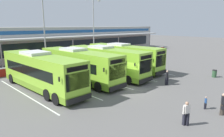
% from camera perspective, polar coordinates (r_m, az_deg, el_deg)
% --- Properties ---
extents(ground_plane, '(200.00, 200.00, 0.00)m').
position_cam_1_polar(ground_plane, '(20.80, 5.15, -5.70)').
color(ground_plane, '#605E5B').
extents(terminal_building, '(70.00, 13.00, 6.00)m').
position_cam_1_polar(terminal_building, '(42.55, -23.84, 6.60)').
color(terminal_building, '#B7B7B2').
rests_on(terminal_building, ground).
extents(red_barrier_wall, '(60.00, 0.40, 1.10)m').
position_cam_1_polar(red_barrier_wall, '(31.69, -15.28, 1.16)').
color(red_barrier_wall, maroon).
rests_on(red_barrier_wall, ground).
extents(coach_bus_leftmost, '(3.20, 12.22, 3.78)m').
position_cam_1_polar(coach_bus_leftmost, '(21.22, -19.43, -1.00)').
color(coach_bus_leftmost, '#8CC633').
rests_on(coach_bus_leftmost, ground).
extents(coach_bus_left_centre, '(3.20, 12.22, 3.78)m').
position_cam_1_polar(coach_bus_left_centre, '(23.49, -9.40, 0.76)').
color(coach_bus_left_centre, '#8CC633').
rests_on(coach_bus_left_centre, ground).
extents(coach_bus_centre, '(3.20, 12.22, 3.78)m').
position_cam_1_polar(coach_bus_centre, '(25.66, -1.66, 1.88)').
color(coach_bus_centre, '#8CC633').
rests_on(coach_bus_centre, ground).
extents(coach_bus_right_centre, '(3.20, 12.22, 3.78)m').
position_cam_1_polar(coach_bus_right_centre, '(29.13, 3.31, 3.09)').
color(coach_bus_right_centre, '#8CC633').
rests_on(coach_bus_right_centre, ground).
extents(bay_stripe_far_west, '(0.14, 13.00, 0.01)m').
position_cam_1_polar(bay_stripe_far_west, '(20.88, -23.69, -6.62)').
color(bay_stripe_far_west, silver).
rests_on(bay_stripe_far_west, ground).
extents(bay_stripe_west, '(0.14, 13.00, 0.01)m').
position_cam_1_polar(bay_stripe_west, '(22.60, -13.74, -4.53)').
color(bay_stripe_west, silver).
rests_on(bay_stripe_west, ground).
extents(bay_stripe_mid_west, '(0.14, 13.00, 0.01)m').
position_cam_1_polar(bay_stripe_mid_west, '(24.92, -5.46, -2.68)').
color(bay_stripe_mid_west, silver).
rests_on(bay_stripe_mid_west, ground).
extents(bay_stripe_centre, '(0.14, 13.00, 0.01)m').
position_cam_1_polar(bay_stripe_centre, '(27.68, 1.28, -1.13)').
color(bay_stripe_centre, silver).
rests_on(bay_stripe_centre, ground).
extents(bay_stripe_mid_east, '(0.14, 13.00, 0.01)m').
position_cam_1_polar(bay_stripe_mid_east, '(30.77, 6.72, 0.14)').
color(bay_stripe_mid_east, silver).
rests_on(bay_stripe_mid_east, ground).
extents(pedestrian_with_handbag, '(0.64, 0.44, 1.62)m').
position_cam_1_polar(pedestrian_with_handbag, '(16.65, 28.86, -8.71)').
color(pedestrian_with_handbag, '#4C4238').
rests_on(pedestrian_with_handbag, ground).
extents(pedestrian_in_dark_coat, '(0.53, 0.39, 1.62)m').
position_cam_1_polar(pedestrian_in_dark_coat, '(14.03, 20.27, -11.63)').
color(pedestrian_in_dark_coat, black).
rests_on(pedestrian_in_dark_coat, ground).
extents(pedestrian_child, '(0.31, 0.23, 1.00)m').
position_cam_1_polar(pedestrian_child, '(17.29, 24.95, -8.68)').
color(pedestrian_child, black).
rests_on(pedestrian_child, ground).
extents(pedestrian_near_bin, '(0.54, 0.31, 1.62)m').
position_cam_1_polar(pedestrian_near_bin, '(22.56, 15.27, -2.36)').
color(pedestrian_near_bin, black).
rests_on(pedestrian_near_bin, ground).
extents(lamp_post_centre, '(3.24, 0.28, 11.00)m').
position_cam_1_polar(lamp_post_centre, '(33.16, -18.68, 11.40)').
color(lamp_post_centre, '#9E9EA3').
rests_on(lamp_post_centre, ground).
extents(lamp_post_east, '(3.24, 0.28, 11.00)m').
position_cam_1_polar(lamp_post_east, '(37.60, -5.26, 11.99)').
color(lamp_post_east, '#9E9EA3').
rests_on(lamp_post_east, ground).
extents(litter_bin, '(0.54, 0.54, 0.93)m').
position_cam_1_polar(litter_bin, '(28.15, 26.98, -1.28)').
color(litter_bin, '#2D5133').
rests_on(litter_bin, ground).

